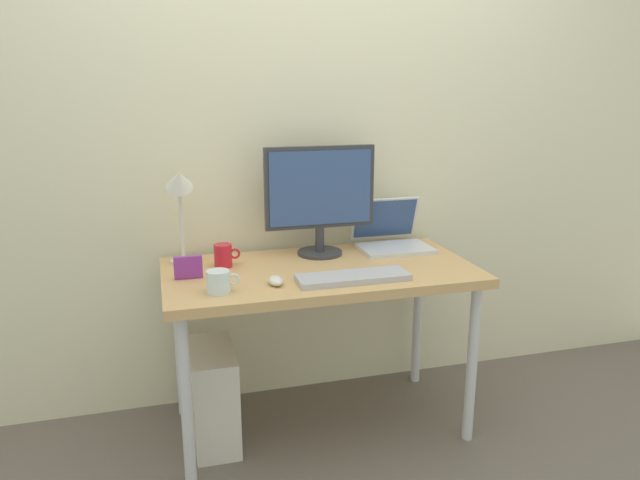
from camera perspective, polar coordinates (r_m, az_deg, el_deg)
name	(u,v)px	position (r m, az deg, el deg)	size (l,w,h in m)	color
ground_plane	(320,425)	(2.78, 0.00, -17.28)	(6.00, 6.00, 0.00)	#665B51
back_wall	(297,124)	(2.74, -2.22, 11.06)	(4.40, 0.04, 2.60)	beige
desk	(320,284)	(2.49, 0.00, -4.24)	(1.28, 0.66, 0.74)	tan
monitor	(320,195)	(2.60, -0.01, 4.38)	(0.49, 0.20, 0.48)	#333338
laptop	(391,236)	(2.78, 6.78, 0.41)	(0.32, 0.28, 0.22)	silver
desk_lamp	(180,195)	(2.51, -13.26, 4.24)	(0.11, 0.16, 0.43)	silver
keyboard	(353,277)	(2.32, 3.18, -3.59)	(0.44, 0.14, 0.02)	#B2B2B7
mouse	(276,281)	(2.27, -4.26, -3.89)	(0.06, 0.09, 0.03)	silver
coffee_mug	(224,256)	(2.51, -9.23, -1.48)	(0.11, 0.07, 0.10)	red
glass_cup	(219,282)	(2.21, -9.66, -3.95)	(0.12, 0.09, 0.08)	silver
photo_frame	(188,267)	(2.38, -12.52, -2.54)	(0.11, 0.02, 0.09)	purple
computer_tower	(214,395)	(2.62, -10.16, -14.45)	(0.18, 0.36, 0.42)	silver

